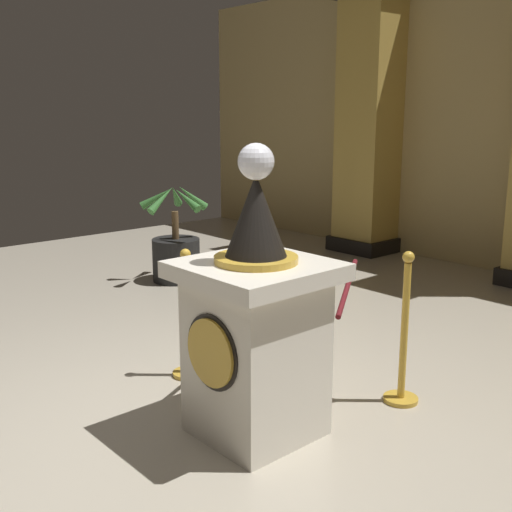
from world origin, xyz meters
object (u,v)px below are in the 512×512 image
pedestal_clock (255,328)px  stanchion_far (187,333)px  stanchion_near (403,350)px  potted_palm_left (176,252)px

pedestal_clock → stanchion_far: pedestal_clock is taller
pedestal_clock → stanchion_far: size_ratio=1.81×
stanchion_far → pedestal_clock: bearing=-10.9°
stanchion_near → potted_palm_left: bearing=169.7°
pedestal_clock → stanchion_far: 1.06m
pedestal_clock → potted_palm_left: pedestal_clock is taller
pedestal_clock → potted_palm_left: size_ratio=1.52×
potted_palm_left → stanchion_near: bearing=-10.3°
pedestal_clock → stanchion_near: size_ratio=1.68×
stanchion_near → potted_palm_left: size_ratio=0.91×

